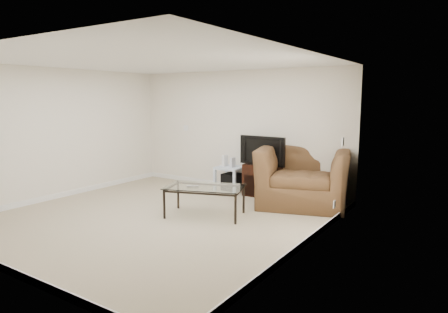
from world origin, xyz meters
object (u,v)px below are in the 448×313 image
Objects in this scene: tv_stand at (265,180)px; coffee_table at (205,201)px; television at (265,150)px; subwoofer at (232,182)px; recliner at (303,167)px; side_table at (231,179)px.

coffee_table is at bearing -96.27° from tv_stand.
television is 0.72× the size of coffee_table.
recliner is (1.67, -0.25, 0.52)m from subwoofer.
side_table is 0.33× the size of recliner.
recliner is (0.89, -0.23, 0.38)m from tv_stand.
tv_stand reaches higher than subwoofer.
subwoofer is at bearing 178.70° from television.
tv_stand reaches higher than coffee_table.
television is 0.57× the size of recliner.
side_table is at bearing 179.68° from tv_stand.
side_table is 1.77m from recliner.
subwoofer is 1.90m from coffee_table.
side_table reaches higher than subwoofer.
subwoofer is (0.03, 0.02, -0.07)m from side_table.
side_table is at bearing -179.63° from television.
coffee_table is at bearing -71.55° from subwoofer.
television is at bearing 83.93° from coffee_table.
recliner reaches higher than television.
tv_stand is 0.60m from television.
television reaches higher than tv_stand.
tv_stand is 0.80m from subwoofer.
tv_stand is 0.60× the size of coffee_table.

